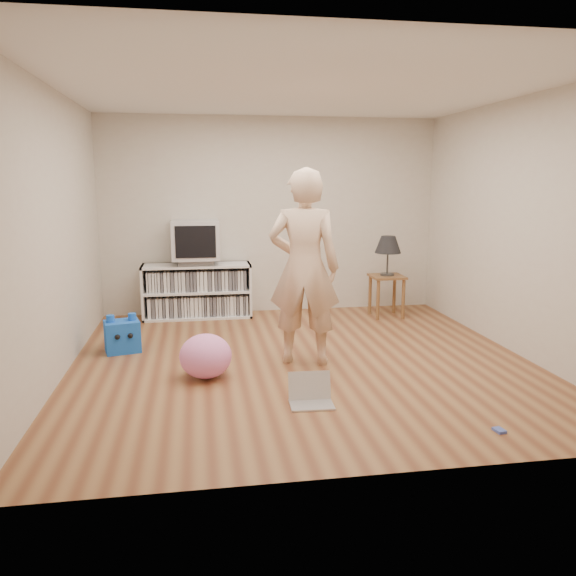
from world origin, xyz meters
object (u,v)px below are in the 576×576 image
(table_lamp, at_px, (388,246))
(plush_blue, at_px, (122,336))
(side_table, at_px, (387,285))
(person, at_px, (304,268))
(crt_tv, at_px, (196,240))
(media_unit, at_px, (197,291))
(laptop, at_px, (311,395))
(plush_pink, at_px, (206,356))
(dvd_deck, at_px, (196,262))

(table_lamp, xyz_separation_m, plush_blue, (-3.24, -1.05, -0.77))
(side_table, height_order, person, person)
(plush_blue, bearing_deg, crt_tv, 47.23)
(media_unit, xyz_separation_m, laptop, (0.89, -3.11, -0.28))
(person, bearing_deg, side_table, -115.07)
(media_unit, bearing_deg, plush_pink, -88.41)
(dvd_deck, height_order, crt_tv, crt_tv)
(crt_tv, relative_size, table_lamp, 1.17)
(side_table, height_order, plush_blue, side_table)
(crt_tv, xyz_separation_m, table_lamp, (2.46, -0.37, -0.08))
(side_table, bearing_deg, laptop, -119.92)
(laptop, bearing_deg, side_table, 62.74)
(plush_blue, distance_m, plush_pink, 1.26)
(side_table, height_order, laptop, side_table)
(media_unit, height_order, person, person)
(person, distance_m, plush_blue, 2.07)
(media_unit, xyz_separation_m, side_table, (2.46, -0.39, 0.07))
(table_lamp, bearing_deg, dvd_deck, 171.45)
(side_table, distance_m, laptop, 3.17)
(crt_tv, relative_size, person, 0.32)
(person, distance_m, laptop, 1.37)
(person, bearing_deg, media_unit, -48.51)
(dvd_deck, bearing_deg, side_table, -8.55)
(dvd_deck, relative_size, side_table, 0.82)
(person, bearing_deg, plush_blue, -4.32)
(crt_tv, height_order, laptop, crt_tv)
(side_table, distance_m, plush_blue, 3.42)
(media_unit, height_order, laptop, media_unit)
(crt_tv, xyz_separation_m, laptop, (0.89, -3.10, -0.95))
(dvd_deck, relative_size, crt_tv, 0.75)
(crt_tv, xyz_separation_m, plush_pink, (0.07, -2.35, -0.82))
(dvd_deck, bearing_deg, plush_blue, -118.87)
(laptop, height_order, plush_pink, plush_pink)
(plush_blue, bearing_deg, person, -33.30)
(person, xyz_separation_m, laptop, (-0.14, -1.04, -0.88))
(dvd_deck, distance_m, crt_tv, 0.29)
(media_unit, bearing_deg, laptop, -74.06)
(dvd_deck, height_order, plush_blue, dvd_deck)
(dvd_deck, distance_m, table_lamp, 2.50)
(plush_pink, bearing_deg, table_lamp, 39.68)
(side_table, relative_size, plush_pink, 1.16)
(crt_tv, relative_size, plush_blue, 1.49)
(plush_pink, bearing_deg, person, 16.96)
(laptop, distance_m, plush_pink, 1.12)
(laptop, xyz_separation_m, plush_blue, (-1.67, 1.68, 0.11))
(dvd_deck, relative_size, plush_pink, 0.95)
(crt_tv, height_order, side_table, crt_tv)
(media_unit, xyz_separation_m, table_lamp, (2.46, -0.39, 0.59))
(dvd_deck, distance_m, plush_blue, 1.72)
(media_unit, xyz_separation_m, plush_blue, (-0.78, -1.44, -0.18))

